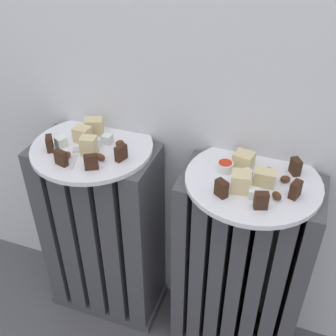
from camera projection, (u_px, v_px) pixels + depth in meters
radiator_left at (103, 235)px, 1.23m from camera, size 0.34×0.17×0.59m
radiator_right at (239, 271)px, 1.12m from camera, size 0.34×0.17×0.59m
plate_left at (92, 148)px, 1.06m from camera, size 0.31×0.31×0.01m
plate_right at (253, 181)px, 0.94m from camera, size 0.31×0.31×0.01m
dark_cake_slice_left_0 at (49, 143)px, 1.03m from camera, size 0.03×0.03×0.04m
dark_cake_slice_left_1 at (61, 158)px, 0.97m from camera, size 0.03×0.02×0.04m
dark_cake_slice_left_2 at (91, 162)px, 0.96m from camera, size 0.03×0.03×0.04m
dark_cake_slice_left_3 at (121, 153)px, 0.99m from camera, size 0.02×0.03×0.04m
marble_cake_slice_left_0 at (83, 134)px, 1.06m from camera, size 0.04×0.04×0.04m
marble_cake_slice_left_1 at (94, 127)px, 1.09m from camera, size 0.05×0.05×0.04m
marble_cake_slice_left_2 at (89, 146)px, 1.01m from camera, size 0.04×0.04×0.05m
turkish_delight_left_0 at (107, 139)px, 1.06m from camera, size 0.03×0.03×0.02m
turkish_delight_left_1 at (61, 142)px, 1.04m from camera, size 0.03×0.03×0.02m
medjool_date_left_0 at (120, 143)px, 1.05m from camera, size 0.03×0.03×0.02m
medjool_date_left_1 at (100, 157)px, 1.00m from camera, size 0.03×0.02×0.02m
medjool_date_left_2 at (67, 155)px, 1.00m from camera, size 0.02×0.03×0.01m
jam_bowl_left at (91, 142)px, 1.04m from camera, size 0.04×0.04×0.02m
dark_cake_slice_right_0 at (221, 188)px, 0.88m from camera, size 0.03×0.03×0.04m
dark_cake_slice_right_1 at (261, 201)px, 0.85m from camera, size 0.03×0.03×0.04m
dark_cake_slice_right_2 at (296, 190)px, 0.88m from camera, size 0.03×0.03×0.04m
dark_cake_slice_right_3 at (295, 167)px, 0.94m from camera, size 0.03×0.03×0.04m
marble_cake_slice_right_0 at (244, 160)px, 0.96m from camera, size 0.05×0.05×0.04m
marble_cake_slice_right_1 at (265, 178)px, 0.91m from camera, size 0.05×0.03×0.04m
marble_cake_slice_right_2 at (241, 182)px, 0.89m from camera, size 0.05×0.05×0.04m
turkish_delight_right_0 at (247, 174)px, 0.94m from camera, size 0.03×0.03×0.02m
turkish_delight_right_1 at (254, 194)px, 0.88m from camera, size 0.02×0.02×0.02m
medjool_date_right_0 at (240, 153)px, 1.01m from camera, size 0.03×0.02×0.01m
medjool_date_right_1 at (285, 179)px, 0.93m from camera, size 0.03×0.03×0.01m
medjool_date_right_2 at (268, 170)px, 0.95m from camera, size 0.03×0.02×0.02m
medjool_date_right_3 at (277, 196)px, 0.88m from camera, size 0.03×0.03×0.02m
jam_bowl_right at (225, 166)px, 0.96m from camera, size 0.04×0.04×0.02m
fork at (75, 156)px, 1.01m from camera, size 0.05×0.09×0.00m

